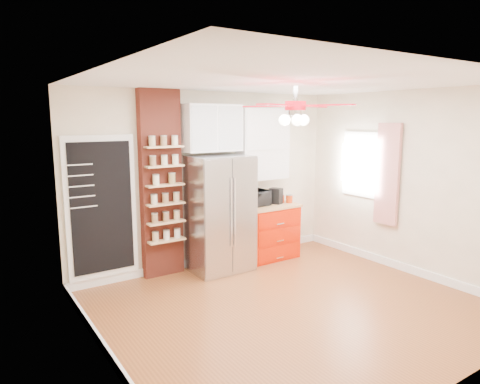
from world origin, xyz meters
TOP-DOWN VIEW (x-y plane):
  - floor at (0.00, 0.00)m, footprint 4.50×4.50m
  - ceiling at (0.00, 0.00)m, footprint 4.50×4.50m
  - wall_back at (0.00, 2.00)m, footprint 4.50×0.02m
  - wall_front at (0.00, -2.00)m, footprint 4.50×0.02m
  - wall_left at (-2.25, 0.00)m, footprint 0.02×4.00m
  - wall_right at (2.25, 0.00)m, footprint 0.02×4.00m
  - chalkboard at (-1.70, 1.96)m, footprint 0.95×0.05m
  - brick_pillar at (-0.85, 1.92)m, footprint 0.60×0.16m
  - fridge at (-0.05, 1.63)m, footprint 0.90×0.70m
  - upper_glass_cabinet at (-0.05, 1.82)m, footprint 0.90×0.35m
  - red_cabinet at (0.92, 1.68)m, footprint 0.94×0.64m
  - upper_shelf_unit at (0.92, 1.85)m, footprint 0.90×0.30m
  - window at (2.23, 0.90)m, footprint 0.04×0.75m
  - curtain at (2.18, 0.35)m, footprint 0.06×0.40m
  - ceiling_fan at (0.00, 0.00)m, footprint 1.40×1.40m
  - toaster_oven at (0.65, 1.69)m, footprint 0.49×0.36m
  - coffee_maker at (1.06, 1.66)m, footprint 0.21×0.24m
  - canister_left at (1.29, 1.59)m, footprint 0.14×0.14m
  - canister_right at (1.20, 1.69)m, footprint 0.11×0.11m
  - pantry_jar_oats at (-0.99, 1.76)m, footprint 0.10×0.10m
  - pantry_jar_beans at (-0.75, 1.76)m, footprint 0.12×0.12m

SIDE VIEW (x-z plane):
  - floor at x=0.00m, z-range 0.00..0.00m
  - red_cabinet at x=0.92m, z-range 0.00..0.90m
  - fridge at x=-0.05m, z-range 0.00..1.75m
  - canister_left at x=1.29m, z-range 0.90..1.03m
  - canister_right at x=1.20m, z-range 0.90..1.03m
  - toaster_oven at x=0.65m, z-range 0.90..1.16m
  - coffee_maker at x=1.06m, z-range 0.90..1.16m
  - chalkboard at x=-1.70m, z-range 0.12..2.08m
  - wall_back at x=0.00m, z-range 0.00..2.70m
  - wall_front at x=0.00m, z-range 0.00..2.70m
  - wall_left at x=-2.25m, z-range 0.00..2.70m
  - wall_right at x=2.25m, z-range 0.00..2.70m
  - brick_pillar at x=-0.85m, z-range 0.00..2.70m
  - pantry_jar_oats at x=-0.99m, z-range 1.37..1.51m
  - pantry_jar_beans at x=-0.75m, z-range 1.37..1.52m
  - curtain at x=2.18m, z-range 0.67..2.23m
  - window at x=2.23m, z-range 1.02..2.08m
  - upper_shelf_unit at x=0.92m, z-range 1.30..2.45m
  - upper_glass_cabinet at x=-0.05m, z-range 1.80..2.50m
  - ceiling_fan at x=0.00m, z-range 2.20..2.65m
  - ceiling at x=0.00m, z-range 2.70..2.70m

